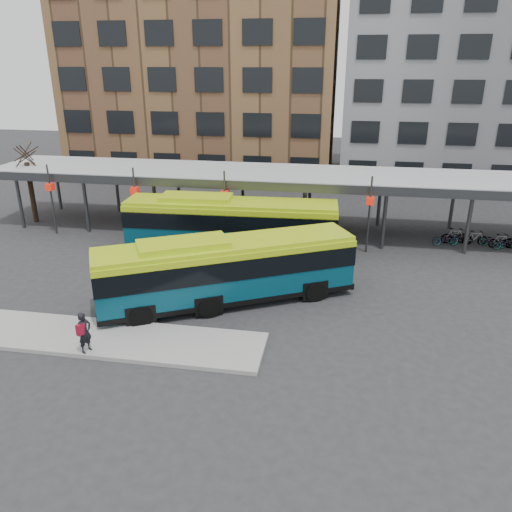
{
  "coord_description": "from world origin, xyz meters",
  "views": [
    {
      "loc": [
        4.17,
        -20.21,
        11.17
      ],
      "look_at": [
        0.11,
        3.32,
        1.8
      ],
      "focal_mm": 35.0,
      "sensor_mm": 36.0,
      "label": 1
    }
  ],
  "objects_px": {
    "bus_rear": "(230,223)",
    "pedestrian": "(84,332)",
    "tree": "(31,190)",
    "bus_front": "(226,269)"
  },
  "relations": [
    {
      "from": "tree",
      "to": "bus_front",
      "type": "bearing_deg",
      "value": -31.89
    },
    {
      "from": "bus_rear",
      "to": "pedestrian",
      "type": "relative_size",
      "value": 7.53
    },
    {
      "from": "tree",
      "to": "bus_rear",
      "type": "height_order",
      "value": "tree"
    },
    {
      "from": "pedestrian",
      "to": "bus_rear",
      "type": "bearing_deg",
      "value": 5.73
    },
    {
      "from": "tree",
      "to": "pedestrian",
      "type": "relative_size",
      "value": 3.24
    },
    {
      "from": "tree",
      "to": "bus_front",
      "type": "xyz_separation_m",
      "value": [
        16.96,
        -10.55,
        -0.64
      ]
    },
    {
      "from": "bus_front",
      "to": "bus_rear",
      "type": "bearing_deg",
      "value": 72.9
    },
    {
      "from": "tree",
      "to": "pedestrian",
      "type": "bearing_deg",
      "value": -52.49
    },
    {
      "from": "pedestrian",
      "to": "tree",
      "type": "bearing_deg",
      "value": 57.5
    },
    {
      "from": "bus_rear",
      "to": "pedestrian",
      "type": "bearing_deg",
      "value": -106.76
    }
  ]
}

